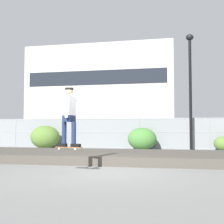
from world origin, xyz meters
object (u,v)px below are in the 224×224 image
(street_lamp, at_px, (190,77))
(parked_car_mid, at_px, (143,134))
(shrub_left, at_px, (45,137))
(shrub_center, at_px, (142,139))
(skater, at_px, (69,113))
(shrub_right, at_px, (224,144))
(parked_car_near, at_px, (66,134))
(skateboard, at_px, (69,147))

(street_lamp, height_order, parked_car_mid, street_lamp)
(parked_car_mid, bearing_deg, street_lamp, -45.42)
(shrub_left, bearing_deg, shrub_center, 0.23)
(skater, bearing_deg, shrub_right, 59.56)
(parked_car_near, distance_m, shrub_right, 10.74)
(street_lamp, distance_m, shrub_center, 4.45)
(street_lamp, bearing_deg, skater, -111.93)
(parked_car_near, relative_size, shrub_center, 2.74)
(skater, distance_m, shrub_right, 11.00)
(parked_car_mid, distance_m, shrub_center, 3.28)
(skateboard, height_order, skater, skater)
(skateboard, xyz_separation_m, shrub_center, (1.09, 9.26, -0.06))
(skateboard, relative_size, parked_car_near, 0.18)
(skateboard, height_order, shrub_left, shrub_left)
(street_lamp, xyz_separation_m, parked_car_mid, (-2.98, 3.03, -3.30))
(skateboard, height_order, parked_car_near, parked_car_near)
(skateboard, bearing_deg, shrub_right, 59.56)
(skater, distance_m, shrub_center, 9.38)
(skateboard, xyz_separation_m, street_lamp, (3.82, 9.49, 3.44))
(skater, height_order, parked_car_near, skater)
(parked_car_near, bearing_deg, skater, -69.26)
(shrub_left, height_order, shrub_right, shrub_left)
(street_lamp, relative_size, shrub_center, 4.03)
(shrub_left, xyz_separation_m, shrub_center, (5.94, 0.02, -0.06))
(shrub_center, bearing_deg, skater, -96.69)
(parked_car_mid, bearing_deg, parked_car_near, -179.97)
(parked_car_near, height_order, shrub_right, parked_car_near)
(street_lamp, relative_size, parked_car_mid, 1.47)
(shrub_left, height_order, shrub_center, shrub_left)
(skater, relative_size, shrub_left, 0.93)
(street_lamp, height_order, shrub_left, street_lamp)
(skateboard, distance_m, shrub_left, 10.43)
(street_lamp, bearing_deg, shrub_center, -175.08)
(parked_car_mid, xyz_separation_m, shrub_right, (4.70, -3.10, -0.44))
(street_lamp, bearing_deg, shrub_left, -178.29)
(skateboard, relative_size, parked_car_mid, 0.18)
(shrub_center, xyz_separation_m, shrub_right, (4.45, 0.17, -0.23))
(skater, xyz_separation_m, street_lamp, (3.82, 9.49, 2.47))
(parked_car_near, bearing_deg, street_lamp, -19.46)
(shrub_center, bearing_deg, shrub_left, -179.77)
(shrub_left, distance_m, shrub_center, 5.94)
(skateboard, height_order, shrub_right, shrub_right)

